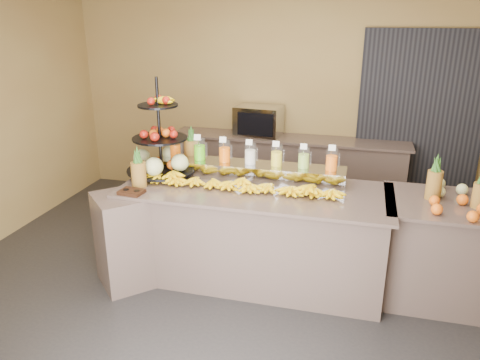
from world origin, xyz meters
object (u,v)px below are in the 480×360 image
at_px(pitcher_tray, 250,171).
at_px(banana_heap, 241,183).
at_px(condiment_caddy, 132,192).
at_px(oven_warmer, 259,121).
at_px(fruit_stand, 165,152).
at_px(right_fruit_pile, 455,198).

distance_m(pitcher_tray, banana_heap, 0.32).
height_order(condiment_caddy, oven_warmer, oven_warmer).
xyz_separation_m(fruit_stand, right_fruit_pile, (2.66, -0.16, -0.16)).
height_order(pitcher_tray, banana_heap, banana_heap).
height_order(pitcher_tray, right_fruit_pile, right_fruit_pile).
height_order(banana_heap, condiment_caddy, banana_heap).
bearing_deg(condiment_caddy, right_fruit_pile, 8.20).
bearing_deg(fruit_stand, pitcher_tray, -3.95).
distance_m(condiment_caddy, right_fruit_pile, 2.80).
xyz_separation_m(fruit_stand, oven_warmer, (0.55, 1.80, -0.05)).
height_order(fruit_stand, oven_warmer, fruit_stand).
relative_size(pitcher_tray, right_fruit_pile, 3.80).
relative_size(pitcher_tray, oven_warmer, 3.15).
relative_size(fruit_stand, oven_warmer, 1.66).
distance_m(pitcher_tray, oven_warmer, 1.70).
xyz_separation_m(right_fruit_pile, oven_warmer, (-2.12, 1.95, 0.11)).
relative_size(pitcher_tray, fruit_stand, 1.90).
xyz_separation_m(pitcher_tray, oven_warmer, (-0.29, 1.67, 0.12)).
bearing_deg(fruit_stand, right_fruit_pile, -16.00).
height_order(banana_heap, fruit_stand, fruit_stand).
relative_size(banana_heap, fruit_stand, 1.95).
relative_size(banana_heap, oven_warmer, 3.23).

